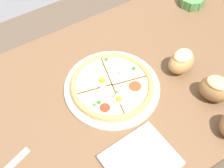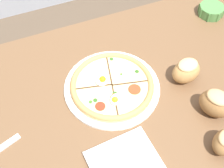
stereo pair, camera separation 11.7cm
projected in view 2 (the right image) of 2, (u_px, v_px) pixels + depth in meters
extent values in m
plane|color=brown|center=(121.00, 164.00, 1.80)|extent=(12.00, 12.00, 0.00)
cube|color=brown|center=(126.00, 91.00, 1.21)|extent=(1.58, 0.83, 0.03)
cube|color=brown|center=(212.00, 43.00, 1.88)|extent=(0.06, 0.06, 0.72)
cylinder|color=white|center=(112.00, 88.00, 1.19)|extent=(0.37, 0.37, 0.01)
cylinder|color=#DBB775|center=(112.00, 86.00, 1.18)|extent=(0.32, 0.32, 0.01)
cylinder|color=beige|center=(112.00, 85.00, 1.17)|extent=(0.28, 0.28, 0.00)
torus|color=tan|center=(112.00, 85.00, 1.17)|extent=(0.32, 0.32, 0.02)
cube|color=#472D19|center=(130.00, 82.00, 1.18)|extent=(0.14, 0.04, 0.00)
cube|color=#472D19|center=(109.00, 70.00, 1.21)|extent=(0.04, 0.14, 0.00)
cube|color=#472D19|center=(93.00, 87.00, 1.17)|extent=(0.14, 0.04, 0.00)
cube|color=#472D19|center=(115.00, 100.00, 1.13)|extent=(0.04, 0.14, 0.00)
cylinder|color=red|center=(100.00, 106.00, 1.11)|extent=(0.04, 0.04, 0.00)
cylinder|color=red|center=(134.00, 89.00, 1.16)|extent=(0.05, 0.05, 0.00)
cylinder|color=red|center=(116.00, 98.00, 1.13)|extent=(0.04, 0.04, 0.00)
ellipsoid|color=white|center=(117.00, 99.00, 1.13)|extent=(0.07, 0.07, 0.01)
sphere|color=#F4AD1E|center=(115.00, 100.00, 1.12)|extent=(0.02, 0.02, 0.02)
ellipsoid|color=white|center=(102.00, 81.00, 1.17)|extent=(0.06, 0.06, 0.01)
sphere|color=orange|center=(103.00, 79.00, 1.17)|extent=(0.03, 0.03, 0.03)
cylinder|color=#386B23|center=(122.00, 74.00, 1.20)|extent=(0.01, 0.01, 0.00)
cylinder|color=#2D5B1E|center=(115.00, 94.00, 1.15)|extent=(0.02, 0.02, 0.00)
cylinder|color=#2D5B1E|center=(137.00, 71.00, 1.21)|extent=(0.02, 0.02, 0.00)
cylinder|color=#386B23|center=(90.00, 102.00, 1.12)|extent=(0.01, 0.01, 0.00)
cylinder|color=#2D5B1E|center=(111.00, 59.00, 1.25)|extent=(0.02, 0.02, 0.00)
cylinder|color=#2D5B1E|center=(95.00, 100.00, 1.13)|extent=(0.02, 0.02, 0.00)
cylinder|color=#4C8442|center=(211.00, 10.00, 1.43)|extent=(0.11, 0.11, 0.05)
cylinder|color=#AD1423|center=(211.00, 9.00, 1.42)|extent=(0.09, 0.09, 0.03)
cylinder|color=#4C8442|center=(221.00, 7.00, 1.44)|extent=(0.01, 0.01, 0.04)
cylinder|color=#4C8442|center=(214.00, 3.00, 1.46)|extent=(0.01, 0.01, 0.04)
cylinder|color=#4C8442|center=(205.00, 3.00, 1.46)|extent=(0.01, 0.01, 0.04)
cylinder|color=#4C8442|center=(199.00, 7.00, 1.44)|extent=(0.01, 0.01, 0.04)
cylinder|color=#4C8442|center=(201.00, 13.00, 1.42)|extent=(0.01, 0.01, 0.04)
cylinder|color=#4C8442|center=(208.00, 18.00, 1.40)|extent=(0.01, 0.01, 0.04)
cylinder|color=#4C8442|center=(218.00, 18.00, 1.40)|extent=(0.01, 0.01, 0.04)
cylinder|color=#4C8442|center=(223.00, 13.00, 1.42)|extent=(0.01, 0.01, 0.04)
cube|color=white|center=(125.00, 164.00, 1.01)|extent=(0.23, 0.20, 0.02)
cube|color=white|center=(125.00, 162.00, 0.99)|extent=(0.20, 0.18, 0.02)
ellipsoid|color=olive|center=(224.00, 142.00, 1.02)|extent=(0.12, 0.11, 0.08)
ellipsoid|color=olive|center=(215.00, 104.00, 1.10)|extent=(0.13, 0.14, 0.10)
ellipsoid|color=tan|center=(218.00, 97.00, 1.06)|extent=(0.10, 0.10, 0.03)
ellipsoid|color=#B27F47|center=(186.00, 71.00, 1.18)|extent=(0.12, 0.10, 0.10)
ellipsoid|color=#EAB775|center=(188.00, 65.00, 1.15)|extent=(0.09, 0.07, 0.03)
cube|color=silver|center=(5.00, 145.00, 1.05)|extent=(0.11, 0.06, 0.01)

